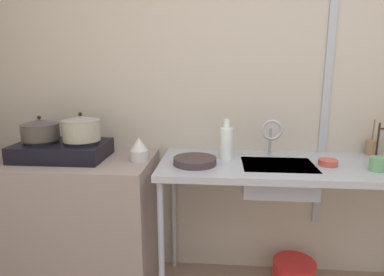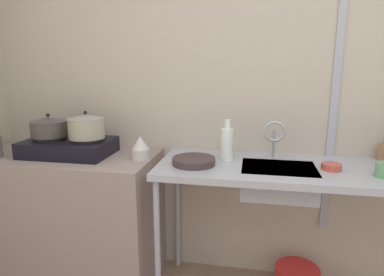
{
  "view_description": "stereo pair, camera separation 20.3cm",
  "coord_description": "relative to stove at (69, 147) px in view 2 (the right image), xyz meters",
  "views": [
    {
      "loc": [
        -0.39,
        -0.57,
        1.5
      ],
      "look_at": [
        -0.55,
        1.41,
        1.07
      ],
      "focal_mm": 30.8,
      "sensor_mm": 36.0,
      "label": 1
    },
    {
      "loc": [
        -0.18,
        -0.54,
        1.5
      ],
      "look_at": [
        -0.55,
        1.41,
        1.07
      ],
      "focal_mm": 30.8,
      "sensor_mm": 36.0,
      "label": 2
    }
  ],
  "objects": [
    {
      "name": "cup_by_rack",
      "position": [
        1.91,
        -0.11,
        -0.02
      ],
      "size": [
        0.09,
        0.09,
        0.08
      ],
      "primitive_type": "cylinder",
      "color": "#5F9A69",
      "rests_on": "counter_sink"
    },
    {
      "name": "frying_pan",
      "position": [
        0.86,
        -0.06,
        -0.03
      ],
      "size": [
        0.26,
        0.26,
        0.04
      ],
      "primitive_type": "cylinder",
      "color": "#3B2D30",
      "rests_on": "counter_sink"
    },
    {
      "name": "wall_metal_strip",
      "position": [
        1.72,
        0.3,
        0.47
      ],
      "size": [
        0.05,
        0.01,
        2.1
      ],
      "primitive_type": "cube",
      "color": "#A2A8B9"
    },
    {
      "name": "pot_on_right_burner",
      "position": [
        0.14,
        0.0,
        0.14
      ],
      "size": [
        0.24,
        0.24,
        0.18
      ],
      "color": "#9E9C8A",
      "rests_on": "stove"
    },
    {
      "name": "pot_on_left_burner",
      "position": [
        -0.14,
        -0.0,
        0.13
      ],
      "size": [
        0.24,
        0.24,
        0.16
      ],
      "color": "#453F3A",
      "rests_on": "stove"
    },
    {
      "name": "counter_sink",
      "position": [
        1.49,
        -0.0,
        -0.12
      ],
      "size": [
        1.7,
        0.61,
        0.92
      ],
      "color": "#A2A8B9",
      "rests_on": "ground"
    },
    {
      "name": "small_bowl_on_drainboard",
      "position": [
        1.66,
        -0.02,
        -0.04
      ],
      "size": [
        0.11,
        0.11,
        0.04
      ],
      "primitive_type": "cylinder",
      "color": "#BA4A3F",
      "rests_on": "counter_sink"
    },
    {
      "name": "faucet",
      "position": [
        1.34,
        0.12,
        0.11
      ],
      "size": [
        0.13,
        0.08,
        0.25
      ],
      "color": "#A2A8B9",
      "rests_on": "counter_sink"
    },
    {
      "name": "stove",
      "position": [
        0.0,
        0.0,
        0.0
      ],
      "size": [
        0.57,
        0.37,
        0.12
      ],
      "color": "black",
      "rests_on": "counter_concrete"
    },
    {
      "name": "sink_basin",
      "position": [
        1.37,
        -0.03,
        -0.14
      ],
      "size": [
        0.43,
        0.33,
        0.17
      ],
      "primitive_type": "cube",
      "color": "#A2A8B9",
      "rests_on": "counter_sink"
    },
    {
      "name": "counter_concrete",
      "position": [
        -0.03,
        0.0,
        -0.51
      ],
      "size": [
        1.22,
        0.61,
        0.92
      ],
      "primitive_type": "cube",
      "color": "gray",
      "rests_on": "ground"
    },
    {
      "name": "utensil_jar",
      "position": [
        2.03,
        0.25,
        -0.0
      ],
      "size": [
        0.07,
        0.07,
        0.25
      ],
      "color": "#916B4C",
      "rests_on": "counter_sink"
    },
    {
      "name": "wall_back",
      "position": [
        1.39,
        0.36,
        0.34
      ],
      "size": [
        4.96,
        0.1,
        2.62
      ],
      "primitive_type": "cube",
      "color": "#B9AFA1",
      "rests_on": "ground"
    },
    {
      "name": "bottle_by_sink",
      "position": [
        1.05,
        0.07,
        0.05
      ],
      "size": [
        0.08,
        0.08,
        0.26
      ],
      "color": "white",
      "rests_on": "counter_sink"
    },
    {
      "name": "percolator",
      "position": [
        0.51,
        -0.01,
        0.02
      ],
      "size": [
        0.12,
        0.12,
        0.15
      ],
      "color": "beige",
      "rests_on": "counter_concrete"
    }
  ]
}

